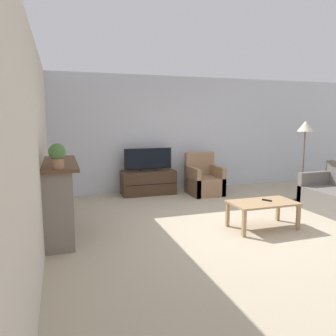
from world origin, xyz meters
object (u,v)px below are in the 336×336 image
object	(u,v)px
armchair	(204,181)
mantel_vase_centre_left	(58,155)
potted_plant	(57,155)
remote	(267,200)
floor_lamp	(305,132)
mantel_clock	(58,155)
tv_stand	(148,182)
tv	(148,160)
coffee_table	(263,205)
mantel_vase_left	(57,156)
fireplace	(59,198)

from	to	relation	value
armchair	mantel_vase_centre_left	bearing A→B (deg)	-148.68
potted_plant	remote	size ratio (longest dim) A/B	2.09
remote	floor_lamp	xyz separation A→B (m)	(1.70, 1.19, 1.01)
mantel_clock	tv_stand	size ratio (longest dim) A/B	0.12
potted_plant	floor_lamp	bearing A→B (deg)	14.26
tv	remote	bearing A→B (deg)	-67.07
tv	armchair	xyz separation A→B (m)	(1.21, -0.38, -0.48)
mantel_clock	coffee_table	distance (m)	3.23
mantel_clock	mantel_vase_centre_left	bearing A→B (deg)	-90.16
tv	potted_plant	bearing A→B (deg)	-124.04
mantel_clock	floor_lamp	bearing A→B (deg)	4.56
mantel_clock	remote	size ratio (longest dim) A/B	1.00
mantel_vase_left	mantel_clock	world-z (taller)	mantel_vase_left
mantel_vase_centre_left	tv	world-z (taller)	mantel_vase_centre_left
fireplace	tv_stand	world-z (taller)	fireplace
fireplace	remote	world-z (taller)	fireplace
coffee_table	fireplace	bearing A→B (deg)	167.35
floor_lamp	coffee_table	bearing A→B (deg)	-145.69
armchair	floor_lamp	world-z (taller)	floor_lamp
armchair	coffee_table	bearing A→B (deg)	-92.69
coffee_table	tv_stand	bearing A→B (deg)	111.02
floor_lamp	mantel_vase_left	bearing A→B (deg)	-168.00
mantel_vase_centre_left	tv	distance (m)	3.02
mantel_vase_centre_left	coffee_table	world-z (taller)	mantel_vase_centre_left
mantel_vase_left	mantel_vase_centre_left	size ratio (longest dim) A/B	1.24
tv	coffee_table	distance (m)	3.08
potted_plant	tv_stand	world-z (taller)	potted_plant
mantel_vase_centre_left	tv	size ratio (longest dim) A/B	0.21
coffee_table	tv	bearing A→B (deg)	111.03
armchair	tv_stand	bearing A→B (deg)	162.49
mantel_vase_centre_left	armchair	distance (m)	3.78
tv_stand	potted_plant	bearing A→B (deg)	-124.02
tv	remote	size ratio (longest dim) A/B	7.30
mantel_vase_left	armchair	distance (m)	3.98
mantel_vase_left	coffee_table	bearing A→B (deg)	-3.82
mantel_clock	tv	world-z (taller)	mantel_clock
mantel_vase_centre_left	tv_stand	world-z (taller)	mantel_vase_centre_left
tv	mantel_clock	bearing A→B (deg)	-133.76
tv	remote	world-z (taller)	tv
potted_plant	coffee_table	xyz separation A→B (m)	(3.02, -0.00, -0.90)
mantel_vase_left	coffee_table	xyz separation A→B (m)	(3.02, -0.20, -0.86)
mantel_vase_left	tv_stand	xyz separation A→B (m)	(1.92, 2.65, -0.97)
fireplace	coffee_table	distance (m)	3.11
potted_plant	coffee_table	size ratio (longest dim) A/B	0.30
tv_stand	remote	xyz separation A→B (m)	(1.19, -2.82, 0.17)
mantel_vase_centre_left	coffee_table	size ratio (longest dim) A/B	0.23
mantel_vase_centre_left	remote	size ratio (longest dim) A/B	1.57
mantel_vase_left	remote	bearing A→B (deg)	-3.11
mantel_vase_left	armchair	size ratio (longest dim) A/B	0.31
armchair	potted_plant	bearing A→B (deg)	-141.80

